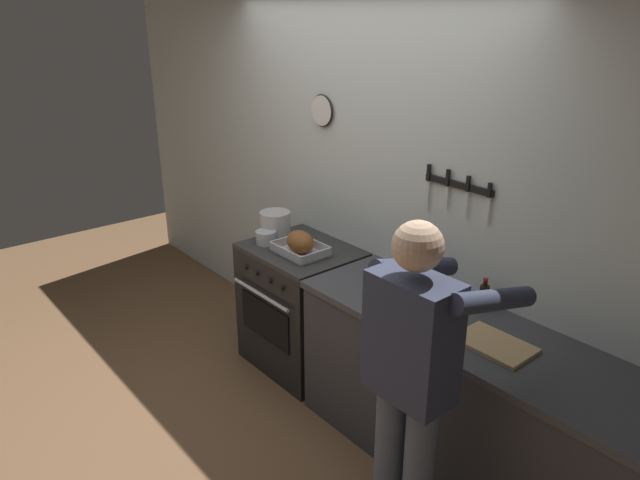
{
  "coord_description": "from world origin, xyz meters",
  "views": [
    {
      "loc": [
        2.72,
        -1.29,
        2.43
      ],
      "look_at": [
        0.15,
        0.85,
        1.11
      ],
      "focal_mm": 33.14,
      "sensor_mm": 36.0,
      "label": 1
    }
  ],
  "objects_px": {
    "saucepan": "(266,237)",
    "roasting_pan": "(300,244)",
    "cutting_board": "(495,344)",
    "bottle_dish_soap": "(424,282)",
    "bottle_soy_sauce": "(484,297)",
    "person_cook": "(413,374)",
    "stove": "(301,307)",
    "bottle_wine_red": "(406,262)",
    "bottle_vinegar": "(413,272)",
    "stock_pot": "(275,225)"
  },
  "relations": [
    {
      "from": "stove",
      "to": "stock_pot",
      "type": "bearing_deg",
      "value": -178.84
    },
    {
      "from": "bottle_dish_soap",
      "to": "bottle_vinegar",
      "type": "xyz_separation_m",
      "value": [
        -0.13,
        0.05,
        0.0
      ]
    },
    {
      "from": "saucepan",
      "to": "cutting_board",
      "type": "distance_m",
      "value": 1.81
    },
    {
      "from": "cutting_board",
      "to": "person_cook",
      "type": "bearing_deg",
      "value": -95.02
    },
    {
      "from": "saucepan",
      "to": "bottle_soy_sauce",
      "type": "relative_size",
      "value": 0.76
    },
    {
      "from": "person_cook",
      "to": "cutting_board",
      "type": "bearing_deg",
      "value": -1.3
    },
    {
      "from": "saucepan",
      "to": "roasting_pan",
      "type": "bearing_deg",
      "value": 12.91
    },
    {
      "from": "roasting_pan",
      "to": "bottle_soy_sauce",
      "type": "distance_m",
      "value": 1.28
    },
    {
      "from": "stove",
      "to": "saucepan",
      "type": "relative_size",
      "value": 6.29
    },
    {
      "from": "stove",
      "to": "bottle_vinegar",
      "type": "relative_size",
      "value": 3.66
    },
    {
      "from": "roasting_pan",
      "to": "stock_pot",
      "type": "relative_size",
      "value": 1.61
    },
    {
      "from": "person_cook",
      "to": "bottle_soy_sauce",
      "type": "xyz_separation_m",
      "value": [
        -0.21,
        0.81,
        0.03
      ]
    },
    {
      "from": "stove",
      "to": "bottle_wine_red",
      "type": "distance_m",
      "value": 1.01
    },
    {
      "from": "roasting_pan",
      "to": "stock_pot",
      "type": "xyz_separation_m",
      "value": [
        -0.36,
        0.05,
        0.03
      ]
    },
    {
      "from": "stove",
      "to": "bottle_soy_sauce",
      "type": "relative_size",
      "value": 4.8
    },
    {
      "from": "saucepan",
      "to": "cutting_board",
      "type": "relative_size",
      "value": 0.4
    },
    {
      "from": "roasting_pan",
      "to": "bottle_soy_sauce",
      "type": "relative_size",
      "value": 1.88
    },
    {
      "from": "stove",
      "to": "bottle_vinegar",
      "type": "bearing_deg",
      "value": 8.0
    },
    {
      "from": "stove",
      "to": "saucepan",
      "type": "bearing_deg",
      "value": -150.11
    },
    {
      "from": "bottle_wine_red",
      "to": "bottle_soy_sauce",
      "type": "bearing_deg",
      "value": 6.39
    },
    {
      "from": "stove",
      "to": "bottle_dish_soap",
      "type": "height_order",
      "value": "bottle_dish_soap"
    },
    {
      "from": "person_cook",
      "to": "bottle_vinegar",
      "type": "relative_size",
      "value": 6.76
    },
    {
      "from": "stove",
      "to": "roasting_pan",
      "type": "bearing_deg",
      "value": -40.03
    },
    {
      "from": "person_cook",
      "to": "stock_pot",
      "type": "height_order",
      "value": "person_cook"
    },
    {
      "from": "stove",
      "to": "stock_pot",
      "type": "xyz_separation_m",
      "value": [
        -0.28,
        -0.01,
        0.54
      ]
    },
    {
      "from": "stove",
      "to": "saucepan",
      "type": "height_order",
      "value": "saucepan"
    },
    {
      "from": "saucepan",
      "to": "bottle_soy_sauce",
      "type": "xyz_separation_m",
      "value": [
        1.55,
        0.35,
        0.03
      ]
    },
    {
      "from": "bottle_dish_soap",
      "to": "bottle_soy_sauce",
      "type": "relative_size",
      "value": 1.26
    },
    {
      "from": "saucepan",
      "to": "bottle_wine_red",
      "type": "xyz_separation_m",
      "value": [
        1.04,
        0.29,
        0.08
      ]
    },
    {
      "from": "person_cook",
      "to": "saucepan",
      "type": "distance_m",
      "value": 1.82
    },
    {
      "from": "person_cook",
      "to": "bottle_soy_sauce",
      "type": "bearing_deg",
      "value": 18.62
    },
    {
      "from": "stock_pot",
      "to": "cutting_board",
      "type": "xyz_separation_m",
      "value": [
        1.87,
        -0.04,
        -0.08
      ]
    },
    {
      "from": "person_cook",
      "to": "saucepan",
      "type": "relative_size",
      "value": 11.6
    },
    {
      "from": "roasting_pan",
      "to": "bottle_dish_soap",
      "type": "xyz_separation_m",
      "value": [
        0.95,
        0.13,
        0.03
      ]
    },
    {
      "from": "roasting_pan",
      "to": "cutting_board",
      "type": "distance_m",
      "value": 1.51
    },
    {
      "from": "saucepan",
      "to": "person_cook",
      "type": "bearing_deg",
      "value": -14.68
    },
    {
      "from": "bottle_wine_red",
      "to": "bottle_vinegar",
      "type": "bearing_deg",
      "value": -22.7
    },
    {
      "from": "roasting_pan",
      "to": "saucepan",
      "type": "bearing_deg",
      "value": -167.09
    },
    {
      "from": "bottle_dish_soap",
      "to": "stove",
      "type": "bearing_deg",
      "value": -175.93
    },
    {
      "from": "roasting_pan",
      "to": "bottle_dish_soap",
      "type": "relative_size",
      "value": 1.5
    },
    {
      "from": "bottle_soy_sauce",
      "to": "roasting_pan",
      "type": "bearing_deg",
      "value": -167.46
    },
    {
      "from": "saucepan",
      "to": "bottle_vinegar",
      "type": "distance_m",
      "value": 1.15
    },
    {
      "from": "bottle_vinegar",
      "to": "bottle_soy_sauce",
      "type": "relative_size",
      "value": 1.31
    },
    {
      "from": "stove",
      "to": "bottle_vinegar",
      "type": "xyz_separation_m",
      "value": [
        0.89,
        0.13,
        0.55
      ]
    },
    {
      "from": "stock_pot",
      "to": "bottle_soy_sauce",
      "type": "height_order",
      "value": "stock_pot"
    },
    {
      "from": "bottle_wine_red",
      "to": "cutting_board",
      "type": "bearing_deg",
      "value": -15.17
    },
    {
      "from": "person_cook",
      "to": "roasting_pan",
      "type": "bearing_deg",
      "value": 73.87
    },
    {
      "from": "cutting_board",
      "to": "bottle_dish_soap",
      "type": "distance_m",
      "value": 0.58
    },
    {
      "from": "bottle_dish_soap",
      "to": "bottle_wine_red",
      "type": "distance_m",
      "value": 0.23
    },
    {
      "from": "roasting_pan",
      "to": "cutting_board",
      "type": "xyz_separation_m",
      "value": [
        1.51,
        0.01,
        -0.06
      ]
    }
  ]
}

